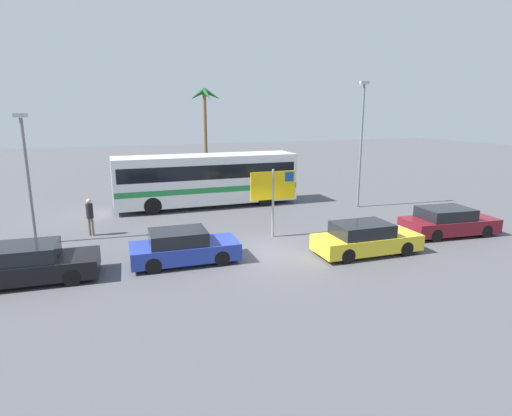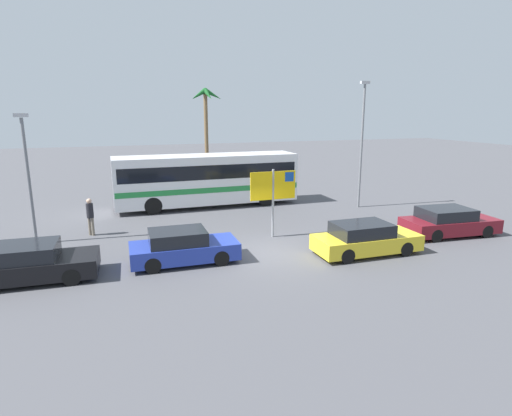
{
  "view_description": "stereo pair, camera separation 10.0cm",
  "coord_description": "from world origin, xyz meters",
  "px_view_note": "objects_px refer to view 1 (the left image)",
  "views": [
    {
      "loc": [
        -6.24,
        -15.45,
        5.78
      ],
      "look_at": [
        0.26,
        2.76,
        1.3
      ],
      "focal_mm": 29.42,
      "sensor_mm": 36.0,
      "label": 1
    },
    {
      "loc": [
        -6.15,
        -15.48,
        5.78
      ],
      "look_at": [
        0.26,
        2.76,
        1.3
      ],
      "focal_mm": 29.42,
      "sensor_mm": 36.0,
      "label": 2
    }
  ],
  "objects_px": {
    "ferry_sign": "(274,188)",
    "car_yellow": "(365,239)",
    "car_blue": "(183,247)",
    "car_maroon": "(448,222)",
    "car_black": "(29,264)",
    "bus_front_coach": "(207,178)",
    "pedestrian_crossing_lot": "(90,214)"
  },
  "relations": [
    {
      "from": "car_maroon",
      "to": "car_black",
      "type": "relative_size",
      "value": 1.02
    },
    {
      "from": "bus_front_coach",
      "to": "car_yellow",
      "type": "distance_m",
      "value": 11.76
    },
    {
      "from": "ferry_sign",
      "to": "car_maroon",
      "type": "xyz_separation_m",
      "value": [
        7.96,
        -2.48,
        -1.69
      ]
    },
    {
      "from": "bus_front_coach",
      "to": "car_blue",
      "type": "bearing_deg",
      "value": -108.43
    },
    {
      "from": "ferry_sign",
      "to": "car_maroon",
      "type": "distance_m",
      "value": 8.51
    },
    {
      "from": "car_blue",
      "to": "car_maroon",
      "type": "bearing_deg",
      "value": -0.5
    },
    {
      "from": "ferry_sign",
      "to": "car_black",
      "type": "relative_size",
      "value": 0.72
    },
    {
      "from": "car_maroon",
      "to": "car_yellow",
      "type": "bearing_deg",
      "value": -164.17
    },
    {
      "from": "car_blue",
      "to": "pedestrian_crossing_lot",
      "type": "distance_m",
      "value": 6.22
    },
    {
      "from": "car_maroon",
      "to": "car_black",
      "type": "xyz_separation_m",
      "value": [
        -17.9,
        0.4,
        -0.0
      ]
    },
    {
      "from": "car_maroon",
      "to": "car_black",
      "type": "bearing_deg",
      "value": -176.34
    },
    {
      "from": "bus_front_coach",
      "to": "pedestrian_crossing_lot",
      "type": "bearing_deg",
      "value": -146.67
    },
    {
      "from": "bus_front_coach",
      "to": "car_black",
      "type": "height_order",
      "value": "bus_front_coach"
    },
    {
      "from": "pedestrian_crossing_lot",
      "to": "car_blue",
      "type": "bearing_deg",
      "value": 70.79
    },
    {
      "from": "car_maroon",
      "to": "pedestrian_crossing_lot",
      "type": "height_order",
      "value": "pedestrian_crossing_lot"
    },
    {
      "from": "car_black",
      "to": "pedestrian_crossing_lot",
      "type": "distance_m",
      "value": 5.5
    },
    {
      "from": "car_black",
      "to": "car_yellow",
      "type": "relative_size",
      "value": 1.01
    },
    {
      "from": "car_maroon",
      "to": "pedestrian_crossing_lot",
      "type": "relative_size",
      "value": 2.54
    },
    {
      "from": "ferry_sign",
      "to": "car_maroon",
      "type": "relative_size",
      "value": 0.71
    },
    {
      "from": "car_maroon",
      "to": "car_yellow",
      "type": "height_order",
      "value": "same"
    },
    {
      "from": "ferry_sign",
      "to": "car_yellow",
      "type": "xyz_separation_m",
      "value": [
        2.67,
        -3.49,
        -1.69
      ]
    },
    {
      "from": "bus_front_coach",
      "to": "car_yellow",
      "type": "relative_size",
      "value": 2.51
    },
    {
      "from": "ferry_sign",
      "to": "car_yellow",
      "type": "distance_m",
      "value": 4.71
    },
    {
      "from": "ferry_sign",
      "to": "car_black",
      "type": "height_order",
      "value": "ferry_sign"
    },
    {
      "from": "car_yellow",
      "to": "car_blue",
      "type": "bearing_deg",
      "value": 169.72
    },
    {
      "from": "car_black",
      "to": "ferry_sign",
      "type": "bearing_deg",
      "value": 14.44
    },
    {
      "from": "car_maroon",
      "to": "car_blue",
      "type": "bearing_deg",
      "value": -177.0
    },
    {
      "from": "car_blue",
      "to": "bus_front_coach",
      "type": "bearing_deg",
      "value": 73.02
    },
    {
      "from": "car_black",
      "to": "pedestrian_crossing_lot",
      "type": "relative_size",
      "value": 2.49
    },
    {
      "from": "car_yellow",
      "to": "pedestrian_crossing_lot",
      "type": "relative_size",
      "value": 2.46
    },
    {
      "from": "car_blue",
      "to": "car_maroon",
      "type": "height_order",
      "value": "same"
    },
    {
      "from": "pedestrian_crossing_lot",
      "to": "car_black",
      "type": "bearing_deg",
      "value": 17.02
    }
  ]
}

